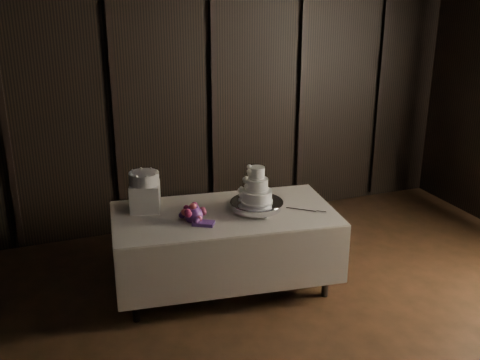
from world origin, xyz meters
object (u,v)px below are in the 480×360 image
Objects in this scene: bouquet at (194,214)px; cake_stand at (257,206)px; box_pedestal at (145,197)px; display_table at (225,247)px; wedding_cake at (255,189)px; small_cake at (144,178)px.

cake_stand is at bearing 0.47° from bouquet.
box_pedestal is (-0.34, 0.39, 0.06)m from bouquet.
display_table is 0.49m from cake_stand.
wedding_cake is at bearing -0.90° from bouquet.
box_pedestal is at bearing 0.00° from small_cake.
box_pedestal is at bearing 161.99° from wedding_cake.
bouquet is 1.51× the size of box_pedestal.
box_pedestal is 0.18m from small_cake.
box_pedestal is (-0.91, 0.40, -0.09)m from wedding_cake.
cake_stand is at bearing -22.39° from box_pedestal.
wedding_cake is 0.99m from small_cake.
bouquet is (-0.31, -0.08, 0.41)m from display_table.
wedding_cake is 1.26× the size of box_pedestal.
wedding_cake is 1.23× the size of small_cake.
box_pedestal reaches higher than display_table.
display_table is 4.35× the size of cake_stand.
small_cake is (-0.34, 0.39, 0.24)m from bouquet.
display_table is 0.63m from wedding_cake.
display_table is at bearing 167.34° from wedding_cake.
cake_stand is 1.01m from box_pedestal.
wedding_cake reaches higher than display_table.
wedding_cake is at bearing -23.66° from small_cake.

